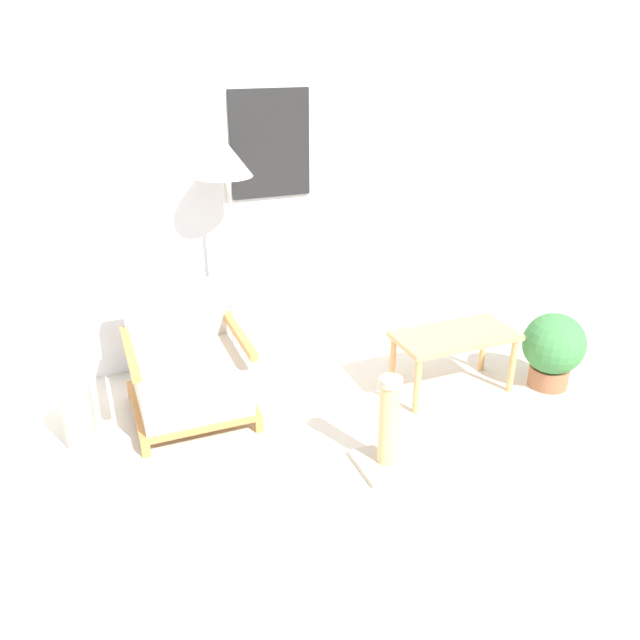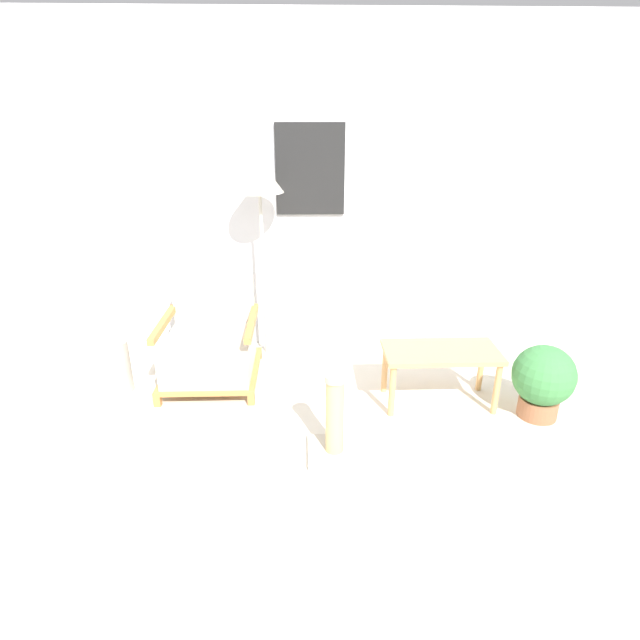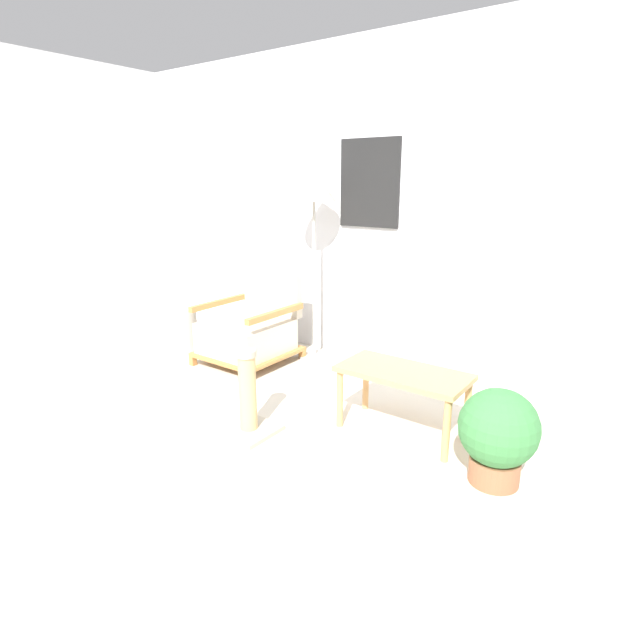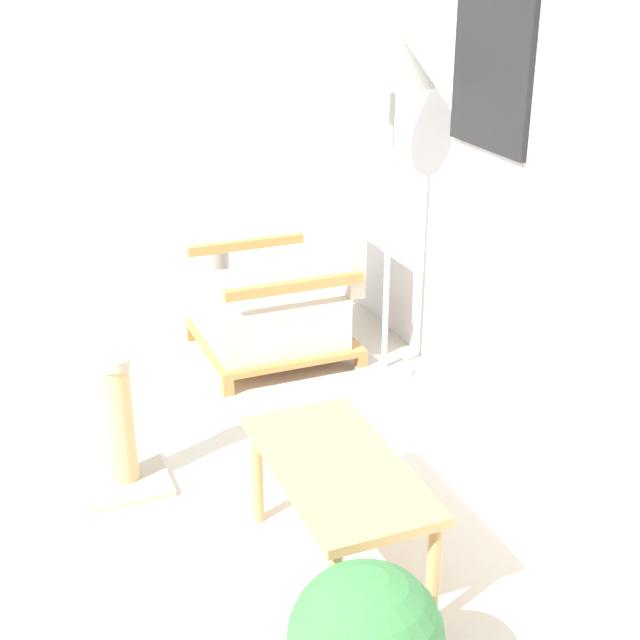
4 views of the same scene
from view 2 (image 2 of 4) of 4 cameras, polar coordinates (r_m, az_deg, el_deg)
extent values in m
plane|color=beige|center=(2.81, 0.64, -22.28)|extent=(14.00, 14.00, 0.00)
cube|color=silver|center=(4.29, -0.62, 14.21)|extent=(8.00, 0.06, 2.70)
cube|color=black|center=(4.22, -1.13, 16.80)|extent=(0.56, 0.02, 0.72)
cube|color=#B2753D|center=(3.86, -18.07, -8.75)|extent=(0.05, 0.05, 0.08)
cube|color=#B2753D|center=(3.73, -7.86, -8.94)|extent=(0.05, 0.05, 0.08)
cube|color=#B2753D|center=(4.45, -15.77, -4.10)|extent=(0.05, 0.05, 0.08)
cube|color=#B2753D|center=(4.34, -6.99, -4.10)|extent=(0.05, 0.05, 0.08)
cube|color=#B2753D|center=(4.05, -12.25, -5.62)|extent=(0.73, 0.75, 0.03)
cube|color=#BCB29E|center=(3.96, -12.47, -3.85)|extent=(0.65, 0.65, 0.27)
cube|color=#BCB29E|center=(4.16, -12.04, 2.42)|extent=(0.65, 0.08, 0.39)
cube|color=#B2753D|center=(3.96, -17.51, -0.40)|extent=(0.05, 0.69, 0.05)
cube|color=#B2753D|center=(3.83, -7.81, -0.29)|extent=(0.05, 0.69, 0.05)
cylinder|color=#B7B2A8|center=(4.43, -6.06, -3.85)|extent=(0.29, 0.29, 0.03)
cylinder|color=#B7B2A8|center=(4.17, -6.46, 4.84)|extent=(0.03, 0.03, 1.38)
cone|color=#B2AD9E|center=(3.99, -6.99, 16.07)|extent=(0.38, 0.38, 0.25)
cube|color=tan|center=(3.65, 13.69, -3.57)|extent=(0.81, 0.41, 0.04)
cylinder|color=tan|center=(3.53, 8.23, -8.02)|extent=(0.04, 0.04, 0.39)
cylinder|color=tan|center=(3.72, 19.54, -7.46)|extent=(0.04, 0.04, 0.39)
cylinder|color=tan|center=(3.81, 7.42, -5.51)|extent=(0.04, 0.04, 0.39)
cylinder|color=tan|center=(3.99, 17.93, -5.12)|extent=(0.04, 0.04, 0.39)
cylinder|color=#9E998E|center=(4.08, -21.98, -4.92)|extent=(0.17, 0.17, 0.41)
cylinder|color=#935B3D|center=(3.87, 23.61, -9.05)|extent=(0.27, 0.27, 0.14)
sphere|color=#3D7F42|center=(3.75, 24.21, -5.78)|extent=(0.42, 0.42, 0.42)
cube|color=#B2A893|center=(3.24, 1.63, -14.78)|extent=(0.33, 0.33, 0.03)
cylinder|color=tan|center=(3.08, 1.68, -10.93)|extent=(0.11, 0.11, 0.49)
cylinder|color=#B2A893|center=(2.95, 1.74, -6.62)|extent=(0.13, 0.13, 0.04)
camera|label=1|loc=(1.27, -94.63, 9.16)|focal=35.00mm
camera|label=3|loc=(2.35, 73.52, -4.00)|focal=28.00mm
camera|label=4|loc=(3.90, 56.92, 13.41)|focal=50.00mm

